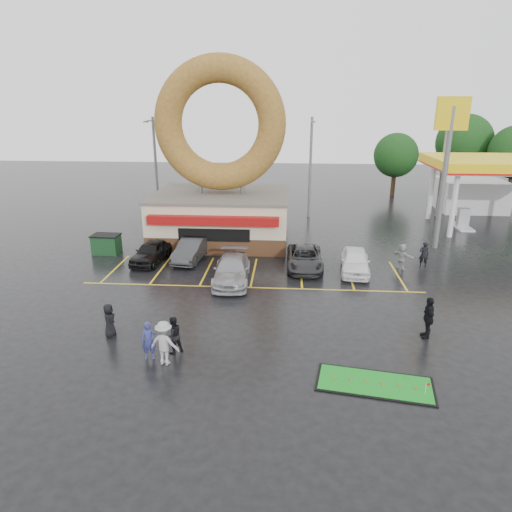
# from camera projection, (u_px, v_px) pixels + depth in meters

# --- Properties ---
(ground) EXTENTS (120.00, 120.00, 0.00)m
(ground) POSITION_uv_depth(u_px,v_px,m) (245.00, 313.00, 23.32)
(ground) COLOR black
(ground) RESTS_ON ground
(donut_shop) EXTENTS (10.20, 8.70, 13.50)m
(donut_shop) POSITION_uv_depth(u_px,v_px,m) (221.00, 183.00, 34.33)
(donut_shop) COLOR #472B19
(donut_shop) RESTS_ON ground
(gas_station) EXTENTS (12.30, 13.65, 5.90)m
(gas_station) POSITION_uv_depth(u_px,v_px,m) (491.00, 179.00, 40.53)
(gas_station) COLOR silver
(gas_station) RESTS_ON ground
(shell_sign) EXTENTS (2.20, 0.36, 10.60)m
(shell_sign) POSITION_uv_depth(u_px,v_px,m) (448.00, 146.00, 31.38)
(shell_sign) COLOR slate
(shell_sign) RESTS_ON ground
(streetlight_left) EXTENTS (0.40, 2.21, 9.00)m
(streetlight_left) POSITION_uv_depth(u_px,v_px,m) (156.00, 165.00, 41.27)
(streetlight_left) COLOR slate
(streetlight_left) RESTS_ON ground
(streetlight_mid) EXTENTS (0.40, 2.21, 9.00)m
(streetlight_mid) POSITION_uv_depth(u_px,v_px,m) (310.00, 165.00, 41.26)
(streetlight_mid) COLOR slate
(streetlight_mid) RESTS_ON ground
(streetlight_right) EXTENTS (0.40, 2.21, 9.00)m
(streetlight_right) POSITION_uv_depth(u_px,v_px,m) (443.00, 165.00, 41.38)
(streetlight_right) COLOR slate
(streetlight_right) RESTS_ON ground
(tree_far_c) EXTENTS (6.30, 6.30, 9.00)m
(tree_far_c) POSITION_uv_depth(u_px,v_px,m) (464.00, 142.00, 52.04)
(tree_far_c) COLOR #332114
(tree_far_c) RESTS_ON ground
(tree_far_d) EXTENTS (4.90, 4.90, 7.00)m
(tree_far_d) POSITION_uv_depth(u_px,v_px,m) (396.00, 155.00, 51.12)
(tree_far_d) COLOR #332114
(tree_far_d) RESTS_ON ground
(car_black) EXTENTS (2.22, 4.42, 1.44)m
(car_black) POSITION_uv_depth(u_px,v_px,m) (151.00, 252.00, 30.54)
(car_black) COLOR black
(car_black) RESTS_ON ground
(car_dgrey) EXTENTS (2.10, 4.59, 1.46)m
(car_dgrey) POSITION_uv_depth(u_px,v_px,m) (191.00, 250.00, 30.94)
(car_dgrey) COLOR #2D2E30
(car_dgrey) RESTS_ON ground
(car_silver) EXTENTS (2.27, 5.17, 1.48)m
(car_silver) POSITION_uv_depth(u_px,v_px,m) (232.00, 270.00, 27.22)
(car_silver) COLOR #95959A
(car_silver) RESTS_ON ground
(car_grey) EXTENTS (2.27, 4.87, 1.35)m
(car_grey) POSITION_uv_depth(u_px,v_px,m) (305.00, 258.00, 29.46)
(car_grey) COLOR #2C2C2E
(car_grey) RESTS_ON ground
(car_white) EXTENTS (2.17, 4.49, 1.48)m
(car_white) POSITION_uv_depth(u_px,v_px,m) (355.00, 261.00, 28.66)
(car_white) COLOR white
(car_white) RESTS_ON ground
(person_blue) EXTENTS (0.67, 0.50, 1.66)m
(person_blue) POSITION_uv_depth(u_px,v_px,m) (149.00, 341.00, 18.97)
(person_blue) COLOR navy
(person_blue) RESTS_ON ground
(person_blackjkt) EXTENTS (1.03, 1.01, 1.67)m
(person_blackjkt) POSITION_uv_depth(u_px,v_px,m) (173.00, 335.00, 19.41)
(person_blackjkt) COLOR black
(person_blackjkt) RESTS_ON ground
(person_hoodie) EXTENTS (1.35, 0.93, 1.91)m
(person_hoodie) POSITION_uv_depth(u_px,v_px,m) (164.00, 343.00, 18.55)
(person_hoodie) COLOR #97979A
(person_hoodie) RESTS_ON ground
(person_bystander) EXTENTS (0.64, 0.86, 1.60)m
(person_bystander) POSITION_uv_depth(u_px,v_px,m) (109.00, 320.00, 20.78)
(person_bystander) COLOR black
(person_bystander) RESTS_ON ground
(person_cameraman) EXTENTS (0.49, 1.16, 1.98)m
(person_cameraman) POSITION_uv_depth(u_px,v_px,m) (428.00, 317.00, 20.66)
(person_cameraman) COLOR black
(person_cameraman) RESTS_ON ground
(person_walker_near) EXTENTS (1.39, 1.52, 1.69)m
(person_walker_near) POSITION_uv_depth(u_px,v_px,m) (402.00, 257.00, 29.20)
(person_walker_near) COLOR #999A9C
(person_walker_near) RESTS_ON ground
(person_walker_far) EXTENTS (0.67, 0.51, 1.68)m
(person_walker_far) POSITION_uv_depth(u_px,v_px,m) (424.00, 254.00, 29.63)
(person_walker_far) COLOR black
(person_walker_far) RESTS_ON ground
(dumpster) EXTENTS (1.85, 1.27, 1.30)m
(dumpster) POSITION_uv_depth(u_px,v_px,m) (106.00, 245.00, 32.29)
(dumpster) COLOR #194121
(dumpster) RESTS_ON ground
(putting_green) EXTENTS (4.65, 2.60, 0.55)m
(putting_green) POSITION_uv_depth(u_px,v_px,m) (375.00, 384.00, 17.43)
(putting_green) COLOR black
(putting_green) RESTS_ON ground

